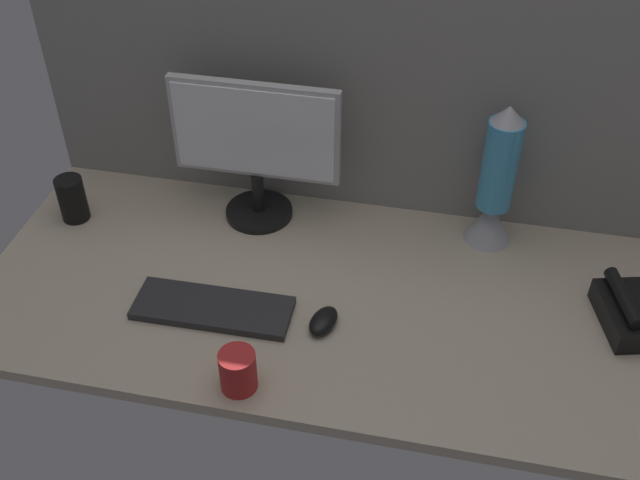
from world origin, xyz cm
name	(u,v)px	position (x,y,z in cm)	size (l,w,h in cm)	color
ground_plane	(352,296)	(0.00, 0.00, -1.50)	(180.00, 80.00, 3.00)	tan
cubicle_wall_back	(382,86)	(0.00, 37.50, 35.31)	(180.00, 5.00, 70.61)	gray
monitor	(256,145)	(-29.81, 25.12, 21.82)	(43.46, 18.00, 39.14)	black
keyboard	(213,308)	(-30.61, -13.36, 1.00)	(37.00, 13.00, 2.00)	#262628
mouse	(323,321)	(-4.37, -12.73, 1.70)	(5.60, 9.60, 3.40)	black
mug_black_travel	(72,199)	(-77.71, 13.05, 6.24)	(7.30, 7.30, 12.48)	black
mug_red_plastic	(238,371)	(-18.31, -33.31, 4.78)	(7.90, 7.90, 9.56)	red
lava_lamp	(496,187)	(30.97, 27.06, 16.45)	(11.98, 11.98, 39.22)	#A5A5AD
desk_phone	(638,313)	(65.72, 3.10, 3.19)	(21.26, 22.69, 8.80)	black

